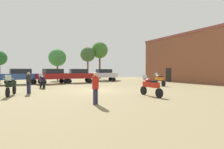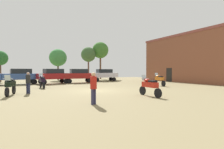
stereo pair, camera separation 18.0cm
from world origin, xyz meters
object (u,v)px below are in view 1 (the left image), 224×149
Objects in this scene: car_2 at (79,75)px; person_3 at (95,86)px; person_2 at (29,81)px; brick_building at (189,59)px; motorcycle_3 at (11,85)px; car_5 at (53,75)px; tree_1 at (88,55)px; tree_3 at (100,50)px; tree_2 at (57,58)px; car_1 at (104,74)px; motorcycle_5 at (151,86)px; motorcycle_1 at (159,80)px; motorcycle_2 at (42,81)px; car_3 at (21,75)px.

person_3 is (-3.98, -16.19, -0.19)m from car_2.
brick_building is at bearing -133.45° from person_2.
car_5 reaches higher than motorcycle_3.
tree_1 is at bearing -51.89° from car_5.
car_2 is 0.56× the size of tree_3.
tree_2 is at bearing 13.70° from car_2.
tree_1 is at bearing 4.31° from car_1.
motorcycle_5 is at bearing -179.45° from person_2.
motorcycle_1 is 1.31× the size of person_3.
motorcycle_1 is at bearing -140.41° from car_2.
brick_building reaches higher than car_2.
car_2 is 0.78× the size of tree_2.
person_2 is 0.25× the size of tree_1.
car_5 reaches higher than motorcycle_2.
motorcycle_1 is 11.50m from car_2.
tree_3 is (14.98, 9.04, 4.88)m from car_3.
motorcycle_1 is 0.50× the size of car_2.
car_1 is at bearing -66.28° from car_2.
person_2 is 0.29× the size of tree_2.
car_2 is at bearing 92.19° from motorcycle_5.
motorcycle_5 is at bearing -85.16° from tree_2.
motorcycle_5 is 26.37m from tree_3.
car_5 is (1.97, 5.66, 0.44)m from motorcycle_2.
car_3 is at bearing 88.92° from car_2.
person_2 is 0.21× the size of tree_3.
motorcycle_2 is 6.01m from car_5.
car_5 is at bearing 64.52° from person_3.
car_2 reaches higher than motorcycle_5.
brick_building is at bearing -156.80° from motorcycle_3.
brick_building is at bearing -52.76° from tree_1.
person_3 is (-4.50, -0.99, 0.26)m from motorcycle_5.
car_2 is at bearing -99.42° from car_5.
car_1 reaches higher than person_2.
car_5 is 2.71× the size of person_3.
car_5 is (-10.29, 9.19, 0.43)m from motorcycle_1.
motorcycle_1 is 19.55m from tree_1.
motorcycle_2 is 0.98× the size of motorcycle_3.
motorcycle_2 reaches higher than motorcycle_3.
car_1 is at bearing 147.69° from brick_building.
tree_1 reaches higher than motorcycle_3.
brick_building is 6.72× the size of motorcycle_2.
car_1 reaches higher than motorcycle_1.
car_5 is 16.09m from person_3.
person_2 is (-23.37, -4.35, -2.67)m from brick_building.
tree_2 is (-17.94, 13.80, 0.47)m from brick_building.
car_3 reaches higher than motorcycle_3.
car_3 is at bearing 153.82° from motorcycle_1.
car_1 is 9.65m from tree_3.
tree_1 is at bearing 47.18° from person_3.
person_3 reaches higher than motorcycle_1.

